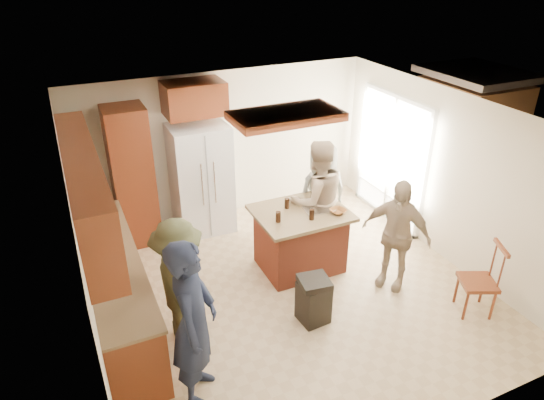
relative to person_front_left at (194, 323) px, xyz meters
name	(u,v)px	position (x,y,z in m)	size (l,w,h in m)	color
room_shell	(458,145)	(6.00, 2.76, -0.07)	(8.00, 5.20, 5.00)	tan
person_front_left	(194,323)	(0.00, 0.00, 0.00)	(0.69, 0.50, 1.88)	#1A2035
person_behind_left	(317,200)	(2.39, 1.81, -0.02)	(0.89, 0.55, 1.84)	tan
person_behind_right	(322,195)	(2.64, 2.08, -0.11)	(0.81, 0.53, 1.66)	gray
person_side_right	(396,234)	(2.98, 0.70, -0.14)	(0.94, 0.48, 1.60)	tan
person_counter	(180,283)	(0.08, 0.86, -0.13)	(1.04, 0.48, 1.61)	#343720
left_cabinetry	(107,257)	(-0.62, 1.52, 0.02)	(0.64, 3.00, 2.30)	maroon
back_wall_units	(148,158)	(0.29, 3.32, 0.44)	(1.80, 0.60, 2.45)	maroon
refrigerator	(201,179)	(1.08, 3.24, -0.04)	(0.90, 0.76, 1.80)	white
kitchen_island	(300,239)	(2.01, 1.58, -0.47)	(1.28, 1.03, 0.93)	brown
island_items	(318,209)	(2.22, 1.49, 0.03)	(1.02, 0.62, 0.15)	silver
trash_bin	(314,300)	(1.63, 0.48, -0.62)	(0.40, 0.40, 0.63)	black
spindle_chair	(479,282)	(3.62, -0.23, -0.49)	(0.56, 0.56, 0.99)	maroon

